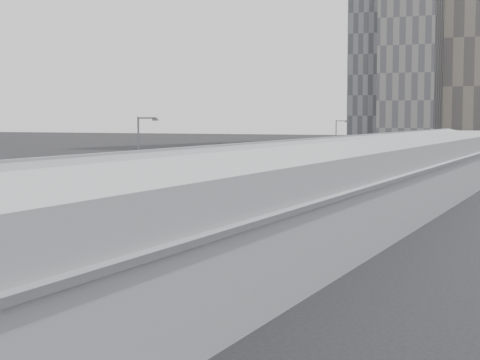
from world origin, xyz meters
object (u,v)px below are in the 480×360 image
Objects in this scene: bus_5 at (331,179)px; shipping_container at (332,169)px; bus_7 at (387,167)px; suv at (378,164)px; bus_1 at (24,247)px; street_lamp_near at (140,162)px; bus_3 at (234,201)px; street_lamp_far at (337,144)px; bus_8 at (404,162)px; bus_6 at (357,172)px; bus_2 at (152,218)px; bus_4 at (287,187)px.

shipping_container is (-8.06, 26.11, -0.44)m from bus_5.
bus_7 reaches higher than suv.
bus_1 is 1.50× the size of street_lamp_near.
bus_3 reaches higher than bus_7.
bus_1 is at bearing -106.02° from suv.
bus_3 is at bearing -82.61° from street_lamp_far.
bus_8 is 17.86m from street_lamp_far.
street_lamp_near is at bearing -96.22° from bus_6.
shipping_container is (-8.17, 55.62, -0.53)m from bus_3.
bus_1 is 24.16m from street_lamp_near.
bus_2 is 1.52× the size of street_lamp_far.
street_lamp_near reaches higher than bus_2.
bus_5 is at bearing -86.88° from bus_6.
bus_6 is at bearing 97.55° from bus_5.
bus_3 is at bearing 40.51° from street_lamp_near.
bus_5 is 41.26m from bus_8.
suv is at bearing 99.37° from bus_6.
bus_3 is 2.34× the size of shipping_container.
bus_3 is 56.22m from shipping_container.
suv is (-5.29, 32.94, -0.68)m from bus_6.
bus_1 is at bearing -85.71° from bus_2.
street_lamp_far reaches higher than bus_7.
shipping_container is (-1.08, 0.96, -3.94)m from street_lamp_far.
shipping_container is (-8.30, -1.77, -0.41)m from bus_7.
street_lamp_near is (-6.32, -34.99, 3.73)m from bus_5.
bus_2 is 1.03× the size of bus_5.
bus_8 reaches higher than suv.
bus_4 is (-0.62, 15.14, 0.04)m from bus_3.
street_lamp_far is at bearing 98.69° from bus_2.
bus_1 is at bearing -85.38° from street_lamp_far.
street_lamp_near is at bearing 128.92° from bus_2.
bus_3 is 43.86m from bus_6.
bus_4 reaches higher than suv.
bus_6 is 12.98m from street_lamp_far.
shipping_container is at bearing 138.45° from street_lamp_far.
bus_5 is at bearing 92.59° from bus_2.
bus_6 is 33.37m from suv.
bus_4 is 1.10× the size of bus_6.
bus_1 is 15.03m from bus_2.
bus_4 is 41.18m from shipping_container.
bus_4 is at bearing -93.12° from bus_7.
bus_1 is at bearing -85.57° from bus_5.
suv is at bearing 104.08° from shipping_container.
street_lamp_near is at bearing -89.36° from street_lamp_far.
bus_4 reaches higher than bus_7.
suv is (0.31, 82.27, -4.42)m from street_lamp_near.
bus_5 is 1.40× the size of street_lamp_near.
bus_6 is (-0.72, 14.35, -0.01)m from bus_5.
bus_3 is at bearing -93.03° from bus_8.
bus_2 is at bearing -93.48° from bus_8.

